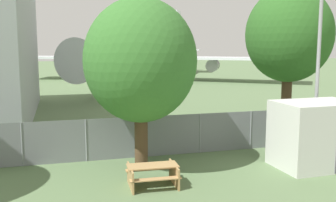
{
  "coord_description": "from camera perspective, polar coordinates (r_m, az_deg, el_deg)",
  "views": [
    {
      "loc": [
        -6.07,
        -5.51,
        4.88
      ],
      "look_at": [
        -0.69,
        13.95,
        2.0
      ],
      "focal_mm": 42.0,
      "sensor_mm": 36.0,
      "label": 1
    }
  ],
  "objects": [
    {
      "name": "light_mast",
      "position": [
        18.71,
        21.16,
        8.97
      ],
      "size": [
        0.44,
        0.44,
        8.88
      ],
      "color": "#99999E",
      "rests_on": "ground"
    },
    {
      "name": "perimeter_fence",
      "position": [
        17.99,
        4.67,
        -4.68
      ],
      "size": [
        56.07,
        0.07,
        1.81
      ],
      "color": "gray",
      "rests_on": "ground"
    },
    {
      "name": "tree_behind_benches",
      "position": [
        15.19,
        -4.03,
        5.82
      ],
      "size": [
        4.36,
        4.36,
        6.7
      ],
      "color": "#4C3823",
      "rests_on": "ground"
    },
    {
      "name": "airplane",
      "position": [
        53.17,
        -2.22,
        6.76
      ],
      "size": [
        36.42,
        43.06,
        10.87
      ],
      "rotation": [
        0.0,
        0.0,
        -2.06
      ],
      "color": "white",
      "rests_on": "ground"
    },
    {
      "name": "portable_cabin",
      "position": [
        16.89,
        20.69,
        -4.57
      ],
      "size": [
        3.29,
        2.32,
        2.65
      ],
      "rotation": [
        0.0,
        0.0,
        0.03
      ],
      "color": "silver",
      "rests_on": "ground"
    },
    {
      "name": "picnic_bench_near_cabin",
      "position": [
        13.89,
        -2.25,
        -10.39
      ],
      "size": [
        1.81,
        1.47,
        0.76
      ],
      "rotation": [
        0.0,
        0.0,
        -0.04
      ],
      "color": "tan",
      "rests_on": "ground"
    },
    {
      "name": "tree_near_hangar",
      "position": [
        22.12,
        17.15,
        9.11
      ],
      "size": [
        4.6,
        4.6,
        7.96
      ],
      "color": "#4C3823",
      "rests_on": "ground"
    }
  ]
}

